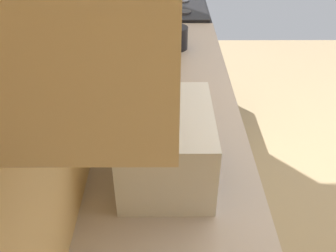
{
  "coord_description": "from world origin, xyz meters",
  "views": [
    {
      "loc": [
        -1.67,
        1.32,
        1.87
      ],
      "look_at": [
        -0.67,
        1.32,
        1.18
      ],
      "focal_mm": 39.72,
      "sensor_mm": 36.0,
      "label": 1
    }
  ],
  "objects": [
    {
      "name": "wall_back",
      "position": [
        0.0,
        1.68,
        1.38
      ],
      "size": [
        3.96,
        0.12,
        2.76
      ],
      "primitive_type": "cube",
      "color": "#F0C177",
      "rests_on": "ground_plane"
    },
    {
      "name": "bowl",
      "position": [
        -0.04,
        1.26,
        0.95
      ],
      "size": [
        0.13,
        0.13,
        0.05
      ],
      "color": "gold",
      "rests_on": "counter_run"
    },
    {
      "name": "counter_run",
      "position": [
        -0.41,
        1.31,
        0.46
      ],
      "size": [
        3.01,
        0.67,
        0.92
      ],
      "color": "beige",
      "rests_on": "ground_plane"
    },
    {
      "name": "microwave",
      "position": [
        -0.59,
        1.32,
        1.05
      ],
      "size": [
        0.45,
        0.34,
        0.27
      ],
      "color": "white",
      "rests_on": "counter_run"
    },
    {
      "name": "kettle",
      "position": [
        0.61,
        1.26,
        0.99
      ],
      "size": [
        0.2,
        0.15,
        0.17
      ],
      "color": "black",
      "rests_on": "counter_run"
    },
    {
      "name": "oven_range",
      "position": [
        1.45,
        1.3,
        0.47
      ],
      "size": [
        0.71,
        0.66,
        1.1
      ],
      "color": "black",
      "rests_on": "ground_plane"
    }
  ]
}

